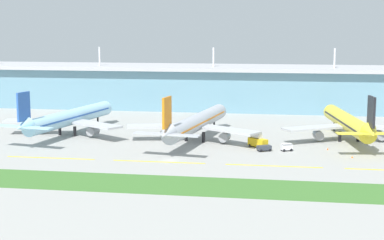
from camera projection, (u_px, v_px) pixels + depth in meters
ground_plane at (171, 160)px, 178.49m from camera, size 600.00×600.00×0.00m
terminal_building at (215, 87)px, 287.11m from camera, size 288.00×34.00×30.04m
airliner_near at (69, 118)px, 218.58m from camera, size 47.87×63.41×18.90m
airliner_middle at (196, 123)px, 207.06m from camera, size 48.13×66.74×18.90m
airliner_far at (348, 123)px, 207.33m from camera, size 48.23×61.06×18.90m
taxiway_stripe_mid_west at (51, 158)px, 181.27m from camera, size 28.00×0.70×0.04m
taxiway_stripe_centre at (159, 162)px, 176.07m from camera, size 28.00×0.70×0.04m
taxiway_stripe_mid_east at (274, 166)px, 170.87m from camera, size 28.00×0.70×0.04m
grass_verge at (150, 184)px, 151.20m from camera, size 300.00×18.00×0.10m
fuel_truck at (257, 141)px, 196.92m from camera, size 6.99×6.86×4.95m
baggage_cart at (287, 147)px, 191.12m from camera, size 4.02×3.22×2.48m
pushback_tug at (264, 148)px, 191.05m from camera, size 5.01×4.15×1.85m
safety_cone_left_wingtip at (352, 157)px, 181.33m from camera, size 0.56×0.56×0.70m
safety_cone_nose_front at (328, 149)px, 193.16m from camera, size 0.56×0.56×0.70m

